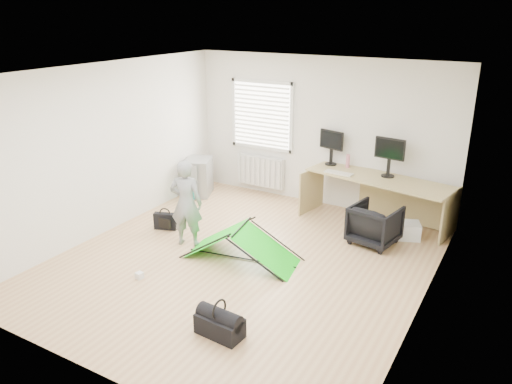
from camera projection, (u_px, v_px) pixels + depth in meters
The scene contains 18 objects.
ground at pixel (242, 262), 7.24m from camera, with size 5.50×5.50×0.00m, color tan.
back_wall at pixel (321, 132), 9.01m from camera, with size 5.00×0.02×2.70m, color silver.
window at pixel (262, 115), 9.47m from camera, with size 1.20×0.06×1.20m, color silver.
radiator at pixel (261, 171), 9.82m from camera, with size 1.00×0.12×0.60m, color silver.
desk at pixel (376, 201), 8.40m from camera, with size 2.41×0.77×0.82m, color tan.
filing_cabinet at pixel (199, 176), 9.78m from camera, with size 0.46×0.62×0.72m, color gray.
monitor_left at pixel (331, 152), 8.88m from camera, with size 0.48×0.10×0.46m, color black.
monitor_right at pixel (389, 163), 8.23m from camera, with size 0.51×0.11×0.49m, color black.
keyboard at pixel (339, 173), 8.46m from camera, with size 0.49×0.17×0.02m, color beige.
thermos at pixel (348, 161), 8.74m from camera, with size 0.07×0.07×0.24m, color #C56E80.
office_chair at pixel (375, 224), 7.71m from camera, with size 0.67×0.69×0.63m, color black.
person at pixel (186, 203), 7.55m from camera, with size 0.50×0.33×1.37m, color gray.
kite at pixel (241, 243), 7.22m from camera, with size 1.66×0.73×0.51m, color #14D315, non-canonical shape.
storage_crate at pixel (405, 230), 7.96m from camera, with size 0.46×0.32×0.26m, color white.
tote_bag at pixel (188, 190), 9.60m from camera, with size 0.29×0.13×0.35m, color teal.
laptop_bag at pixel (165, 221), 8.27m from camera, with size 0.38×0.11×0.28m, color black.
white_box at pixel (139, 276), 6.77m from camera, with size 0.09×0.09×0.09m, color silver.
duffel_bag at pixel (220, 326), 5.57m from camera, with size 0.54×0.27×0.24m, color black.
Camera 1 is at (3.38, -5.49, 3.45)m, focal length 35.00 mm.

